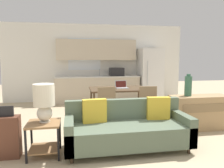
# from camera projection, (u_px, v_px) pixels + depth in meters

# --- Properties ---
(ground_plane) EXTENTS (20.00, 20.00, 0.00)m
(ground_plane) POSITION_uv_depth(u_px,v_px,m) (128.00, 154.00, 3.48)
(ground_plane) COLOR tan
(wall_back) EXTENTS (6.40, 0.07, 2.70)m
(wall_back) POSITION_uv_depth(u_px,v_px,m) (96.00, 63.00, 7.84)
(wall_back) COLOR silver
(wall_back) RESTS_ON ground_plane
(kitchen_counter) EXTENTS (2.91, 0.65, 2.15)m
(kitchen_counter) POSITION_uv_depth(u_px,v_px,m) (98.00, 77.00, 7.61)
(kitchen_counter) COLOR beige
(kitchen_counter) RESTS_ON ground_plane
(refrigerator) EXTENTS (0.78, 0.77, 1.85)m
(refrigerator) POSITION_uv_depth(u_px,v_px,m) (150.00, 75.00, 7.82)
(refrigerator) COLOR white
(refrigerator) RESTS_ON ground_plane
(dining_table) EXTENTS (1.50, 0.97, 0.73)m
(dining_table) POSITION_uv_depth(u_px,v_px,m) (118.00, 90.00, 5.79)
(dining_table) COLOR brown
(dining_table) RESTS_ON ground_plane
(couch) EXTENTS (2.05, 0.80, 0.84)m
(couch) POSITION_uv_depth(u_px,v_px,m) (127.00, 129.00, 3.70)
(couch) COLOR #3D2D1E
(couch) RESTS_ON ground_plane
(side_table) EXTENTS (0.50, 0.50, 0.53)m
(side_table) POSITION_uv_depth(u_px,v_px,m) (44.00, 133.00, 3.39)
(side_table) COLOR olive
(side_table) RESTS_ON ground_plane
(table_lamp) EXTENTS (0.32, 0.32, 0.60)m
(table_lamp) POSITION_uv_depth(u_px,v_px,m) (44.00, 100.00, 3.36)
(table_lamp) COLOR silver
(table_lamp) RESTS_ON side_table
(credenza) EXTENTS (1.26, 0.45, 0.73)m
(credenza) POSITION_uv_depth(u_px,v_px,m) (199.00, 112.00, 4.68)
(credenza) COLOR tan
(credenza) RESTS_ON ground_plane
(vase) EXTENTS (0.15, 0.15, 0.46)m
(vase) POSITION_uv_depth(u_px,v_px,m) (188.00, 86.00, 4.61)
(vase) COLOR #336047
(vase) RESTS_ON credenza
(dining_chair_near_left) EXTENTS (0.45, 0.45, 0.90)m
(dining_chair_near_left) POSITION_uv_depth(u_px,v_px,m) (105.00, 104.00, 4.92)
(dining_chair_near_left) COLOR #997A56
(dining_chair_near_left) RESTS_ON ground_plane
(dining_chair_near_right) EXTENTS (0.46, 0.46, 0.90)m
(dining_chair_near_right) POSITION_uv_depth(u_px,v_px,m) (147.00, 103.00, 5.03)
(dining_chair_near_right) COLOR #997A56
(dining_chair_near_right) RESTS_ON ground_plane
(laptop) EXTENTS (0.34, 0.28, 0.20)m
(laptop) POSITION_uv_depth(u_px,v_px,m) (121.00, 86.00, 5.80)
(laptop) COLOR #B7BABC
(laptop) RESTS_ON dining_table
(suitcase) EXTENTS (0.37, 0.22, 0.81)m
(suitcase) POSITION_uv_depth(u_px,v_px,m) (7.00, 137.00, 3.33)
(suitcase) COLOR brown
(suitcase) RESTS_ON ground_plane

